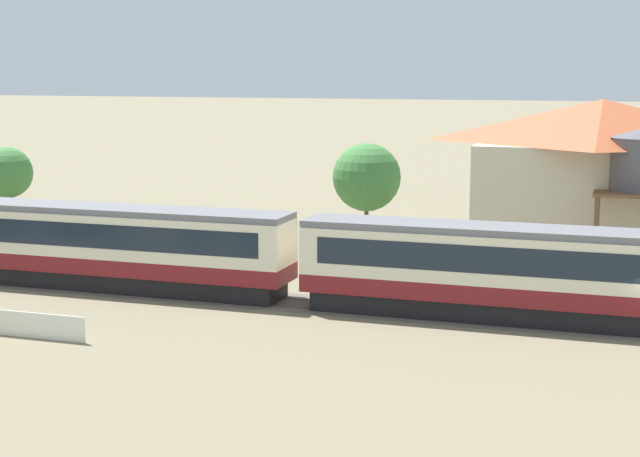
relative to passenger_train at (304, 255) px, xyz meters
The scene contains 5 objects.
passenger_train is the anchor object (origin of this frame).
railway_track 2.51m from the passenger_train, behind, with size 155.71×3.60×0.04m.
station_house_terracotta_roof 20.40m from the passenger_train, 52.92° to the left, with size 14.33×9.77×9.05m.
yard_tree_0 29.99m from the passenger_train, 151.66° to the left, with size 3.48×3.48×5.52m.
yard_tree_2 12.46m from the passenger_train, 92.30° to the left, with size 3.92×3.92×6.55m.
Camera 1 is at (-1.02, -40.90, 10.74)m, focal length 55.00 mm.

